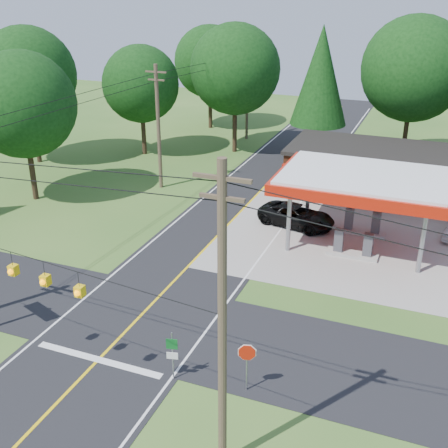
% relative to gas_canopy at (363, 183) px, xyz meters
% --- Properties ---
extents(ground, '(120.00, 120.00, 0.00)m').
position_rel_gas_canopy_xyz_m(ground, '(-9.00, -13.00, -4.27)').
color(ground, '#315D20').
rests_on(ground, ground).
extents(main_highway, '(8.00, 120.00, 0.02)m').
position_rel_gas_canopy_xyz_m(main_highway, '(-9.00, -13.00, -4.26)').
color(main_highway, black).
rests_on(main_highway, ground).
extents(cross_road, '(70.00, 7.00, 0.02)m').
position_rel_gas_canopy_xyz_m(cross_road, '(-9.00, -13.00, -4.25)').
color(cross_road, black).
rests_on(cross_road, ground).
extents(lane_center_yellow, '(0.15, 110.00, 0.00)m').
position_rel_gas_canopy_xyz_m(lane_center_yellow, '(-9.00, -13.00, -4.24)').
color(lane_center_yellow, yellow).
rests_on(lane_center_yellow, main_highway).
extents(gas_canopy, '(10.60, 7.40, 4.88)m').
position_rel_gas_canopy_xyz_m(gas_canopy, '(0.00, 0.00, 0.00)').
color(gas_canopy, gray).
rests_on(gas_canopy, ground).
extents(convenience_store, '(16.40, 7.55, 3.80)m').
position_rel_gas_canopy_xyz_m(convenience_store, '(1.00, 9.98, -2.35)').
color(convenience_store, brown).
rests_on(convenience_store, ground).
extents(utility_pole_near_right, '(1.80, 0.30, 11.50)m').
position_rel_gas_canopy_xyz_m(utility_pole_near_right, '(-1.50, -20.00, 1.69)').
color(utility_pole_near_right, '#473828').
rests_on(utility_pole_near_right, ground).
extents(utility_pole_far_left, '(1.80, 0.30, 10.00)m').
position_rel_gas_canopy_xyz_m(utility_pole_far_left, '(-17.00, 5.00, 0.93)').
color(utility_pole_far_left, '#473828').
rests_on(utility_pole_far_left, ground).
extents(utility_pole_north, '(0.30, 0.30, 9.50)m').
position_rel_gas_canopy_xyz_m(utility_pole_north, '(-15.50, 22.00, 0.48)').
color(utility_pole_north, '#473828').
rests_on(utility_pole_north, ground).
extents(overhead_beacons, '(17.04, 2.04, 1.03)m').
position_rel_gas_canopy_xyz_m(overhead_beacons, '(-10.00, -19.00, 1.95)').
color(overhead_beacons, black).
rests_on(overhead_beacons, ground).
extents(treeline_backdrop, '(70.27, 51.59, 13.30)m').
position_rel_gas_canopy_xyz_m(treeline_backdrop, '(-8.18, 11.01, 3.22)').
color(treeline_backdrop, '#332316').
rests_on(treeline_backdrop, ground).
extents(suv_car, '(6.34, 6.34, 1.49)m').
position_rel_gas_canopy_xyz_m(suv_car, '(-4.50, 1.50, -3.52)').
color(suv_car, black).
rests_on(suv_car, ground).
extents(octagonal_stop_sign, '(0.79, 0.30, 2.36)m').
position_rel_gas_canopy_xyz_m(octagonal_stop_sign, '(-2.00, -16.01, -2.51)').
color(octagonal_stop_sign, gray).
rests_on(octagonal_stop_sign, ground).
extents(route_sign_post, '(0.49, 0.15, 2.43)m').
position_rel_gas_canopy_xyz_m(route_sign_post, '(-5.20, -16.52, -2.81)').
color(route_sign_post, gray).
rests_on(route_sign_post, ground).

